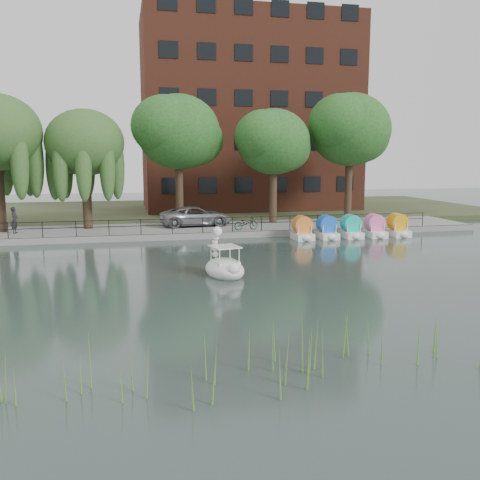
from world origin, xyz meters
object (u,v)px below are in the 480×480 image
object	(u,v)px
minivan	(196,215)
pedestrian	(14,218)
bicycle	(246,223)
swan_boat	(224,265)

from	to	relation	value
minivan	pedestrian	size ratio (longest dim) A/B	2.95
bicycle	swan_boat	world-z (taller)	swan_boat
pedestrian	minivan	bearing A→B (deg)	-74.33
minivan	swan_boat	world-z (taller)	swan_boat
pedestrian	swan_boat	world-z (taller)	pedestrian
minivan	bicycle	xyz separation A→B (m)	(3.04, -2.82, -0.31)
bicycle	swan_boat	bearing A→B (deg)	150.21
pedestrian	swan_boat	distance (m)	17.55
bicycle	minivan	bearing A→B (deg)	34.93
pedestrian	bicycle	bearing A→B (deg)	-86.23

